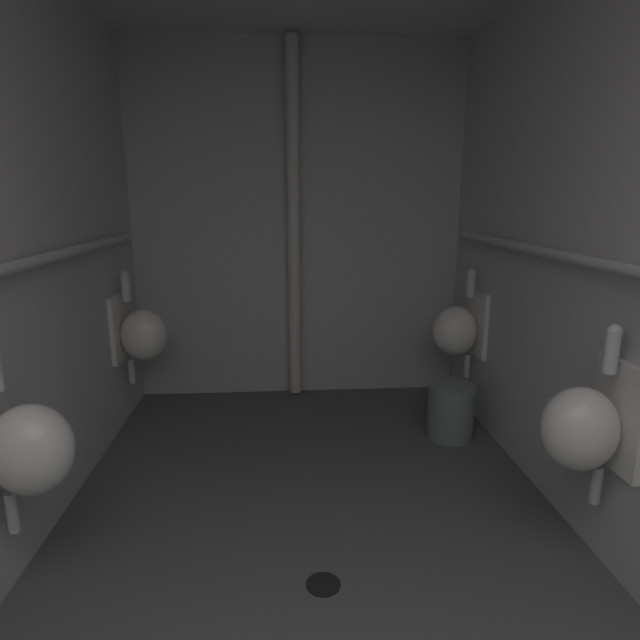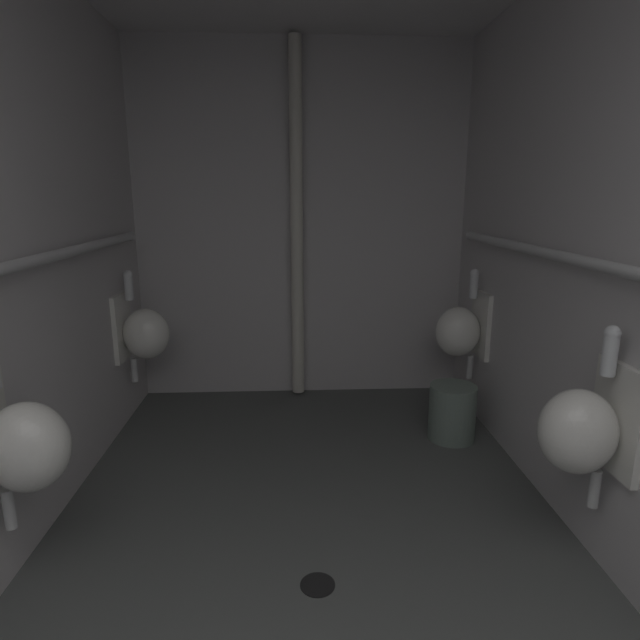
# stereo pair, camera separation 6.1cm
# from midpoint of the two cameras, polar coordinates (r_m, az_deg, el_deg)

# --- Properties ---
(floor) EXTENTS (2.53, 4.31, 0.08)m
(floor) POSITION_cam_midpoint_polar(r_m,az_deg,el_deg) (2.41, -0.08, -26.76)
(floor) COLOR #4C4F4C
(floor) RESTS_ON ground
(wall_back) EXTENTS (2.53, 0.06, 2.57)m
(wall_back) POSITION_cam_midpoint_polar(r_m,az_deg,el_deg) (3.97, -1.61, 10.18)
(wall_back) COLOR #BCB8B8
(wall_back) RESTS_ON ground
(urinal_left_mid) EXTENTS (0.32, 0.30, 0.76)m
(urinal_left_mid) POSITION_cam_midpoint_polar(r_m,az_deg,el_deg) (2.24, -28.89, -11.67)
(urinal_left_mid) COLOR silver
(urinal_left_far) EXTENTS (0.32, 0.30, 0.76)m
(urinal_left_far) POSITION_cam_midpoint_polar(r_m,az_deg,el_deg) (3.66, -18.15, -1.26)
(urinal_left_far) COLOR silver
(urinal_right_mid) EXTENTS (0.32, 0.30, 0.76)m
(urinal_right_mid) POSITION_cam_midpoint_polar(r_m,az_deg,el_deg) (2.34, 27.24, -10.39)
(urinal_right_mid) COLOR silver
(urinal_right_far) EXTENTS (0.32, 0.30, 0.76)m
(urinal_right_far) POSITION_cam_midpoint_polar(r_m,az_deg,el_deg) (3.67, 15.46, -1.04)
(urinal_right_far) COLOR silver
(supply_pipe_right) EXTENTS (0.06, 3.58, 0.06)m
(supply_pipe_right) POSITION_cam_midpoint_polar(r_m,az_deg,el_deg) (2.21, 31.24, 4.42)
(supply_pipe_right) COLOR #B2B2B2
(standpipe_back_wall) EXTENTS (0.09, 0.09, 2.52)m
(standpipe_back_wall) POSITION_cam_midpoint_polar(r_m,az_deg,el_deg) (3.86, -2.08, 10.09)
(standpipe_back_wall) COLOR beige
(standpipe_back_wall) RESTS_ON ground
(floor_drain) EXTENTS (0.14, 0.14, 0.01)m
(floor_drain) POSITION_cam_midpoint_polar(r_m,az_deg,el_deg) (2.34, 0.58, -26.66)
(floor_drain) COLOR black
(floor_drain) RESTS_ON ground
(waste_bin) EXTENTS (0.29, 0.29, 0.35)m
(waste_bin) POSITION_cam_midpoint_polar(r_m,az_deg,el_deg) (3.48, 14.59, -9.62)
(waste_bin) COLOR slate
(waste_bin) RESTS_ON ground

